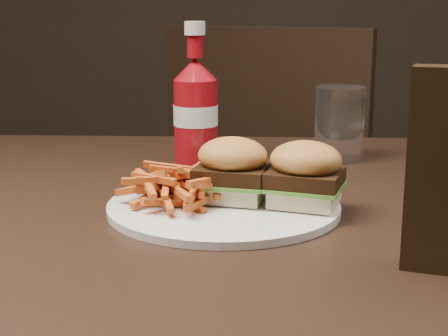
{
  "coord_description": "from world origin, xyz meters",
  "views": [
    {
      "loc": [
        -0.07,
        -0.85,
        0.99
      ],
      "look_at": [
        -0.1,
        -0.06,
        0.8
      ],
      "focal_mm": 55.0,
      "sensor_mm": 36.0,
      "label": 1
    }
  ],
  "objects_px": {
    "dining_table": "(301,211)",
    "chair_far": "(295,231)",
    "ketchup_bottle": "(196,124)",
    "tumbler": "(339,125)",
    "plate": "(224,207)"
  },
  "relations": [
    {
      "from": "dining_table",
      "to": "tumbler",
      "type": "bearing_deg",
      "value": 71.44
    },
    {
      "from": "tumbler",
      "to": "chair_far",
      "type": "bearing_deg",
      "value": 92.31
    },
    {
      "from": "ketchup_bottle",
      "to": "tumbler",
      "type": "xyz_separation_m",
      "value": [
        0.22,
        0.02,
        -0.01
      ]
    },
    {
      "from": "dining_table",
      "to": "chair_far",
      "type": "bearing_deg",
      "value": 86.51
    },
    {
      "from": "dining_table",
      "to": "tumbler",
      "type": "xyz_separation_m",
      "value": [
        0.07,
        0.22,
        0.08
      ]
    },
    {
      "from": "tumbler",
      "to": "plate",
      "type": "bearing_deg",
      "value": -120.98
    },
    {
      "from": "dining_table",
      "to": "plate",
      "type": "bearing_deg",
      "value": -145.42
    },
    {
      "from": "ketchup_bottle",
      "to": "plate",
      "type": "bearing_deg",
      "value": -78.47
    },
    {
      "from": "ketchup_bottle",
      "to": "dining_table",
      "type": "bearing_deg",
      "value": -52.1
    },
    {
      "from": "chair_far",
      "to": "plate",
      "type": "relative_size",
      "value": 1.73
    },
    {
      "from": "chair_far",
      "to": "plate",
      "type": "xyz_separation_m",
      "value": [
        -0.15,
        -0.87,
        0.33
      ]
    },
    {
      "from": "plate",
      "to": "tumbler",
      "type": "xyz_separation_m",
      "value": [
        0.17,
        0.28,
        0.05
      ]
    },
    {
      "from": "chair_far",
      "to": "plate",
      "type": "bearing_deg",
      "value": 103.3
    },
    {
      "from": "ketchup_bottle",
      "to": "tumbler",
      "type": "distance_m",
      "value": 0.23
    },
    {
      "from": "chair_far",
      "to": "ketchup_bottle",
      "type": "bearing_deg",
      "value": 94.71
    }
  ]
}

